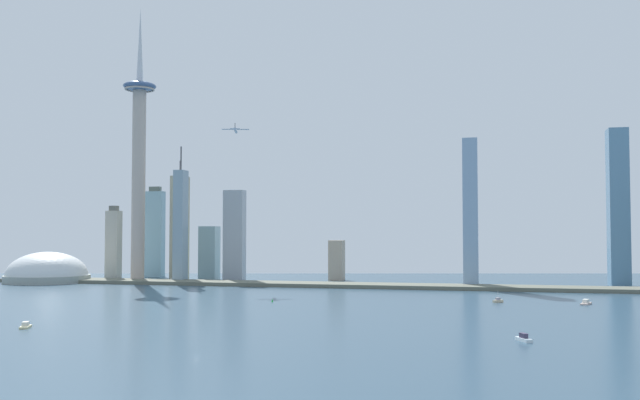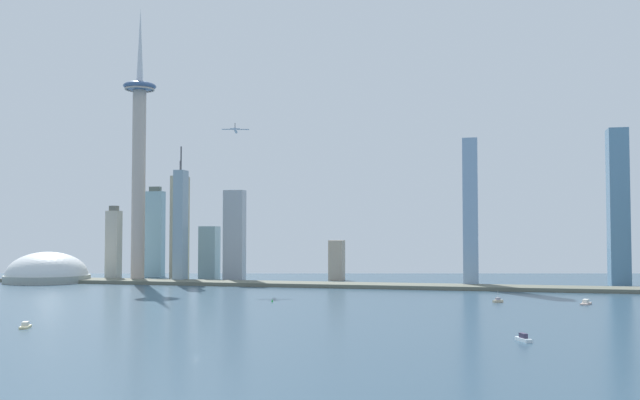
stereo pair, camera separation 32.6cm
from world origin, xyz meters
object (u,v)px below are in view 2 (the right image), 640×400
skyscraper_7 (180,228)px  boat_3 (498,301)px  skyscraper_3 (235,236)px  skyscraper_4 (337,260)px  skyscraper_2 (618,207)px  skyscraper_9 (180,226)px  skyscraper_0 (114,244)px  skyscraper_8 (470,213)px  channel_buoy_0 (272,300)px  boat_1 (25,326)px  stadium_dome (47,276)px  observation_tower (139,152)px  skyscraper_1 (155,233)px  boat_2 (586,302)px  skyscraper_6 (209,253)px  boat_4 (523,338)px  airplane (236,130)px

skyscraper_7 → boat_3: 420.00m
skyscraper_3 → skyscraper_4: skyscraper_3 is taller
skyscraper_2 → skyscraper_9: 489.64m
skyscraper_0 → skyscraper_8: skyscraper_8 is taller
skyscraper_9 → skyscraper_0: bearing=161.6°
skyscraper_3 → channel_buoy_0: 263.05m
boat_1 → skyscraper_3: bearing=-20.7°
stadium_dome → observation_tower: bearing=18.4°
skyscraper_2 → channel_buoy_0: (-316.23, -250.83, -84.31)m
skyscraper_8 → skyscraper_9: (-329.05, -10.16, -13.99)m
boat_1 → channel_buoy_0: boat_1 is taller
skyscraper_7 → skyscraper_1: bearing=136.8°
skyscraper_4 → boat_2: skyscraper_4 is taller
skyscraper_6 → boat_1: (55.01, -433.27, -31.31)m
skyscraper_1 → boat_3: 499.20m
boat_3 → skyscraper_2: bearing=16.0°
skyscraper_0 → channel_buoy_0: skyscraper_0 is taller
stadium_dome → boat_4: (515.99, -335.31, -6.23)m
skyscraper_9 → boat_1: 391.56m
stadium_dome → skyscraper_3: bearing=18.7°
boat_3 → channel_buoy_0: 188.25m
skyscraper_4 → skyscraper_8: (160.98, -71.33, 55.07)m
skyscraper_6 → boat_1: 437.87m
boat_1 → boat_2: (353.69, 227.57, 0.08)m
skyscraper_7 → boat_1: size_ratio=10.68×
skyscraper_1 → skyscraper_8: (406.42, -81.43, 22.30)m
stadium_dome → skyscraper_2: bearing=8.1°
channel_buoy_0 → skyscraper_0: bearing=140.5°
stadium_dome → channel_buoy_0: bearing=-26.4°
stadium_dome → boat_3: size_ratio=9.79×
stadium_dome → skyscraper_9: 165.80m
skyscraper_3 → skyscraper_9: size_ratio=0.69×
observation_tower → boat_3: 462.98m
stadium_dome → airplane: 281.09m
observation_tower → skyscraper_7: size_ratio=2.25×
airplane → boat_4: bearing=-156.6°
skyscraper_0 → boat_2: size_ratio=5.07×
observation_tower → boat_2: (477.89, -154.44, -152.24)m
skyscraper_6 → boat_1: size_ratio=4.81×
stadium_dome → skyscraper_6: skyscraper_6 is taller
skyscraper_0 → skyscraper_1: bearing=64.2°
channel_buoy_0 → airplane: 253.78m
skyscraper_1 → channel_buoy_0: skyscraper_1 is taller
skyscraper_1 → airplane: airplane is taller
skyscraper_7 → channel_buoy_0: 298.31m
skyscraper_3 → boat_3: (301.74, -192.64, -52.65)m
skyscraper_3 → skyscraper_0: bearing=-178.5°
boat_2 → channel_buoy_0: size_ratio=6.93×
skyscraper_4 → boat_1: bearing=-102.1°
skyscraper_3 → skyscraper_1: bearing=157.9°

